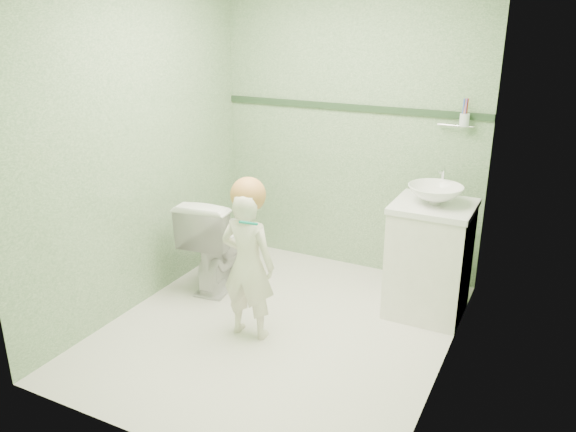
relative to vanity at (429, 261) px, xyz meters
The scene contains 12 objects.
ground 1.16m from the vanity, 140.19° to the right, with size 2.50×2.50×0.00m, color silver.
room_shell 1.35m from the vanity, 140.19° to the right, with size 2.50×2.54×2.40m.
trim_stripe 1.38m from the vanity, 147.36° to the left, with size 2.20×0.02×0.05m, color #2A4329.
vanity is the anchor object (origin of this frame).
counter 0.41m from the vanity, ahead, with size 0.54×0.52×0.04m, color white.
basin 0.49m from the vanity, ahead, with size 0.37×0.37×0.13m, color white.
faucet 0.60m from the vanity, 90.00° to the left, with size 0.03×0.13×0.18m.
cup_holder 1.05m from the vanity, 83.74° to the left, with size 0.26×0.07×0.21m.
toilet 1.60m from the vanity, behind, with size 0.42×0.73×0.74m, color white.
toddler 1.30m from the vanity, 139.85° to the right, with size 0.37×0.24×1.02m, color white.
hair_cap 1.40m from the vanity, 140.71° to the right, with size 0.23×0.23×0.23m, color #C58444.
teal_toothbrush 1.40m from the vanity, 133.58° to the right, with size 0.11×0.13×0.08m.
Camera 1 is at (1.60, -3.02, 2.05)m, focal length 35.42 mm.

